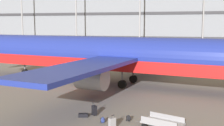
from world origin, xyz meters
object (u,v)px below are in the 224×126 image
object	(u,v)px
backpack_upright	(103,120)
backpack_large	(129,118)
baggage_cart	(163,123)
suitcase_small	(83,115)
suitcase_orange	(94,110)
suitcase_silver	(112,123)
airliner	(120,56)

from	to	relation	value
backpack_upright	backpack_large	world-z (taller)	backpack_large
baggage_cart	backpack_upright	bearing A→B (deg)	178.10
suitcase_small	suitcase_orange	bearing A→B (deg)	39.65
suitcase_silver	baggage_cart	size ratio (longest dim) A/B	0.28
suitcase_orange	backpack_large	distance (m)	2.81
suitcase_orange	backpack_upright	xyz separation A→B (m)	(1.11, -1.47, -0.19)
suitcase_silver	suitcase_small	size ratio (longest dim) A/B	1.21
airliner	baggage_cart	distance (m)	14.54
airliner	suitcase_silver	bearing A→B (deg)	-78.48
backpack_upright	baggage_cart	world-z (taller)	baggage_cart
suitcase_small	baggage_cart	bearing A→B (deg)	-10.26
airliner	backpack_upright	size ratio (longest dim) A/B	86.77
baggage_cart	suitcase_orange	bearing A→B (deg)	162.70
backpack_large	suitcase_silver	bearing A→B (deg)	-111.81
suitcase_silver	backpack_upright	distance (m)	1.31
backpack_upright	backpack_large	xyz separation A→B (m)	(1.62, 0.86, 0.00)
suitcase_orange	backpack_upright	world-z (taller)	suitcase_orange
backpack_upright	suitcase_silver	bearing A→B (deg)	-45.87
suitcase_silver	backpack_upright	size ratio (longest dim) A/B	2.00
suitcase_silver	baggage_cart	distance (m)	3.24
suitcase_small	backpack_large	xyz separation A→B (m)	(3.40, -0.06, 0.08)
backpack_large	suitcase_small	bearing A→B (deg)	178.92
backpack_upright	airliner	bearing A→B (deg)	98.42
suitcase_orange	baggage_cart	bearing A→B (deg)	-17.30
suitcase_small	airliner	bearing A→B (deg)	90.58
airliner	suitcase_small	bearing A→B (deg)	-89.42
backpack_upright	baggage_cart	bearing A→B (deg)	-1.90
suitcase_orange	baggage_cart	xyz separation A→B (m)	(5.16, -1.61, 0.03)
suitcase_silver	suitcase_orange	distance (m)	3.14
suitcase_small	backpack_large	size ratio (longest dim) A/B	1.63
suitcase_orange	suitcase_silver	bearing A→B (deg)	-50.01
suitcase_silver	backpack_large	world-z (taller)	suitcase_silver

